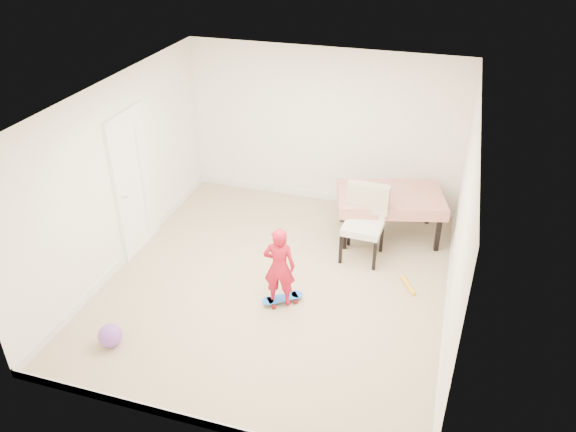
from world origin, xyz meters
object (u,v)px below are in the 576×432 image
(child, at_px, (279,269))
(balloon, at_px, (110,336))
(dining_table, at_px, (389,215))
(dining_chair, at_px, (363,225))
(skateboard, at_px, (283,300))

(child, relative_size, balloon, 3.95)
(dining_table, bearing_deg, child, -132.23)
(dining_table, relative_size, dining_chair, 1.42)
(skateboard, height_order, balloon, balloon)
(dining_chair, xyz_separation_m, skateboard, (-0.78, -1.32, -0.50))
(dining_table, relative_size, skateboard, 2.82)
(skateboard, height_order, child, child)
(dining_chair, distance_m, balloon, 3.65)
(skateboard, bearing_deg, dining_table, 26.14)
(skateboard, bearing_deg, dining_chair, 23.07)
(dining_table, distance_m, skateboard, 2.32)
(balloon, bearing_deg, child, 37.74)
(dining_chair, relative_size, child, 0.99)
(skateboard, relative_size, balloon, 1.96)
(dining_chair, xyz_separation_m, child, (-0.81, -1.36, 0.01))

